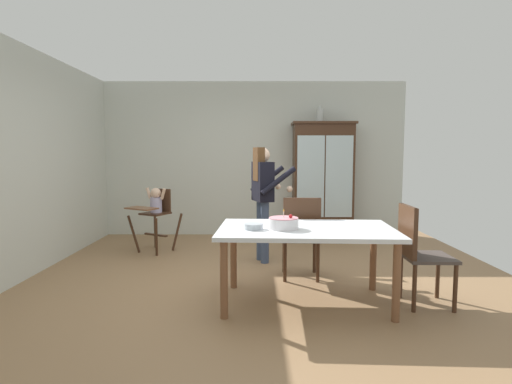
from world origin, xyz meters
TOP-DOWN VIEW (x-y plane):
  - ground_plane at (0.00, 0.00)m, footprint 6.24×6.24m
  - wall_back at (0.00, 2.63)m, footprint 5.32×0.06m
  - wall_left at (-2.63, 0.00)m, footprint 0.06×5.32m
  - china_cabinet at (1.20, 2.37)m, footprint 1.06×0.48m
  - ceramic_vase at (1.13, 2.37)m, footprint 0.13×0.13m
  - high_chair_with_toddler at (-1.42, 1.34)m, footprint 0.78×0.84m
  - adult_person at (0.15, 0.81)m, footprint 0.62×0.60m
  - dining_table at (0.54, -0.70)m, footprint 1.71×1.07m
  - birthday_cake at (0.32, -0.75)m, footprint 0.28×0.28m
  - serving_bowl at (0.03, -0.78)m, footprint 0.18×0.18m
  - dining_chair_far_side at (0.57, 0.02)m, footprint 0.46×0.46m
  - dining_chair_right_end at (1.59, -0.75)m, footprint 0.45×0.45m

SIDE VIEW (x-z plane):
  - ground_plane at x=0.00m, z-range 0.00..0.00m
  - dining_chair_far_side at x=0.57m, z-range 0.08..1.04m
  - dining_chair_right_end at x=1.59m, z-range 0.08..1.04m
  - high_chair_with_toddler at x=-1.42m, z-range 0.18..1.13m
  - dining_table at x=0.54m, z-range 0.29..1.03m
  - serving_bowl at x=0.03m, z-range 0.74..0.79m
  - birthday_cake at x=0.32m, z-range 0.70..0.89m
  - adult_person at x=0.15m, z-range 0.20..1.73m
  - china_cabinet at x=1.20m, z-range 0.01..1.99m
  - wall_back at x=0.00m, z-range 0.00..2.70m
  - wall_left at x=-2.63m, z-range 0.00..2.70m
  - ceramic_vase at x=1.13m, z-range 1.96..2.23m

